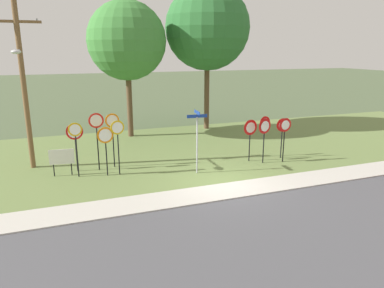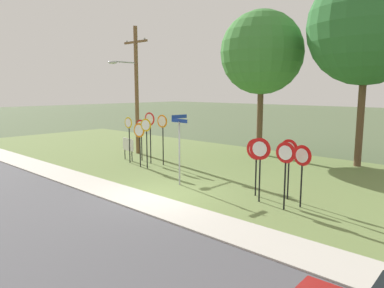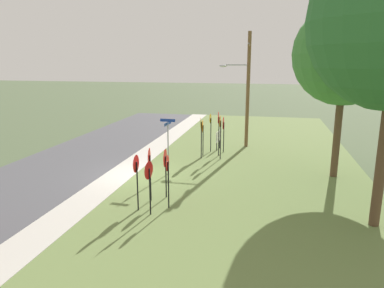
# 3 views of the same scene
# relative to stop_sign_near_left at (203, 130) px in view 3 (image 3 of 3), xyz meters

# --- Properties ---
(ground_plane) EXTENTS (160.00, 160.00, 0.00)m
(ground_plane) POSITION_rel_stop_sign_near_left_xyz_m (4.53, -2.79, -1.70)
(ground_plane) COLOR #4C5B3D
(road_asphalt) EXTENTS (44.00, 6.40, 0.01)m
(road_asphalt) POSITION_rel_stop_sign_near_left_xyz_m (4.53, -7.59, -1.70)
(road_asphalt) COLOR #4C4C51
(road_asphalt) RESTS_ON ground_plane
(sidewalk_strip) EXTENTS (44.00, 1.60, 0.06)m
(sidewalk_strip) POSITION_rel_stop_sign_near_left_xyz_m (4.53, -3.59, -1.67)
(sidewalk_strip) COLOR #BCB7AD
(sidewalk_strip) RESTS_ON ground_plane
(grass_median) EXTENTS (44.00, 12.00, 0.04)m
(grass_median) POSITION_rel_stop_sign_near_left_xyz_m (4.53, 3.21, -1.68)
(grass_median) COLOR olive
(grass_median) RESTS_ON ground_plane
(stop_sign_near_left) EXTENTS (0.74, 0.12, 2.29)m
(stop_sign_near_left) POSITION_rel_stop_sign_near_left_xyz_m (0.00, 0.00, 0.00)
(stop_sign_near_left) COLOR black
(stop_sign_near_left) RESTS_ON grass_median
(stop_sign_near_right) EXTENTS (0.68, 0.11, 2.68)m
(stop_sign_near_right) POSITION_rel_stop_sign_near_left_xyz_m (0.49, 1.17, 0.27)
(stop_sign_near_right) COLOR black
(stop_sign_near_right) RESTS_ON grass_median
(stop_sign_far_left) EXTENTS (0.78, 0.10, 2.33)m
(stop_sign_far_left) POSITION_rel_stop_sign_near_left_xyz_m (-1.26, 1.14, 0.03)
(stop_sign_far_left) COLOR black
(stop_sign_far_left) RESTS_ON grass_median
(stop_sign_far_center) EXTENTS (0.61, 0.09, 2.52)m
(stop_sign_far_center) POSITION_rel_stop_sign_near_left_xyz_m (-1.26, 0.29, 0.13)
(stop_sign_far_center) COLOR black
(stop_sign_far_center) RESTS_ON grass_median
(stop_sign_far_right) EXTENTS (0.71, 0.11, 2.78)m
(stop_sign_far_right) POSITION_rel_stop_sign_near_left_xyz_m (-0.27, 0.95, 0.36)
(stop_sign_far_right) COLOR black
(stop_sign_far_right) RESTS_ON grass_median
(stop_sign_center_tall) EXTENTS (0.64, 0.15, 2.55)m
(stop_sign_center_tall) POSITION_rel_stop_sign_near_left_xyz_m (0.55, -0.00, 0.17)
(stop_sign_center_tall) COLOR black
(stop_sign_center_tall) RESTS_ON grass_median
(yield_sign_near_left) EXTENTS (0.71, 0.13, 2.15)m
(yield_sign_near_left) POSITION_rel_stop_sign_near_left_xyz_m (9.09, -0.40, -0.07)
(yield_sign_near_left) COLOR black
(yield_sign_near_left) RESTS_ON grass_median
(yield_sign_near_right) EXTENTS (0.80, 0.12, 2.19)m
(yield_sign_near_right) POSITION_rel_stop_sign_near_left_xyz_m (7.23, -0.30, -0.04)
(yield_sign_near_right) COLOR black
(yield_sign_near_right) RESTS_ON grass_median
(yield_sign_far_left) EXTENTS (0.64, 0.11, 2.23)m
(yield_sign_far_left) POSITION_rel_stop_sign_near_left_xyz_m (8.33, 0.13, -0.02)
(yield_sign_far_left) COLOR black
(yield_sign_far_left) RESTS_ON grass_median
(yield_sign_far_right) EXTENTS (0.78, 0.17, 2.32)m
(yield_sign_far_right) POSITION_rel_stop_sign_near_left_xyz_m (7.73, -0.84, 0.06)
(yield_sign_far_right) COLOR black
(yield_sign_far_right) RESTS_ON grass_median
(yield_sign_center) EXTENTS (0.71, 0.10, 2.30)m
(yield_sign_center) POSITION_rel_stop_sign_near_left_xyz_m (8.81, -1.02, 0.04)
(yield_sign_center) COLOR black
(yield_sign_center) RESTS_ON grass_median
(street_name_post) EXTENTS (0.96, 0.82, 2.96)m
(street_name_post) POSITION_rel_stop_sign_near_left_xyz_m (3.99, -1.09, 0.10)
(street_name_post) COLOR #9EA0A8
(street_name_post) RESTS_ON grass_median
(utility_pole) EXTENTS (2.10, 2.12, 7.78)m
(utility_pole) POSITION_rel_stop_sign_near_left_xyz_m (-3.29, 2.36, 2.57)
(utility_pole) COLOR brown
(utility_pole) RESTS_ON grass_median
(notice_board) EXTENTS (1.10, 0.15, 1.25)m
(notice_board) POSITION_rel_stop_sign_near_left_xyz_m (-1.92, 0.72, -0.83)
(notice_board) COLOR black
(notice_board) RESTS_ON grass_median
(oak_tree_left) EXTENTS (4.97, 4.97, 8.67)m
(oak_tree_left) POSITION_rel_stop_sign_near_left_xyz_m (2.52, 7.43, 4.50)
(oak_tree_left) COLOR brown
(oak_tree_left) RESTS_ON grass_median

